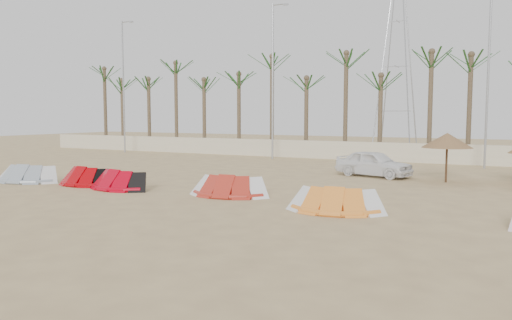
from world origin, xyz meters
The scene contains 14 objects.
ground centered at (0.00, 0.00, 0.00)m, with size 120.00×120.00×0.00m, color tan.
boundary_wall centered at (0.00, 22.00, 0.65)m, with size 60.00×0.30×1.30m, color beige.
palm_line centered at (0.67, 23.50, 6.44)m, with size 52.00×4.00×7.70m.
lamp_a centered at (-19.96, 20.00, 5.77)m, with size 1.25×0.14×11.00m.
lamp_b centered at (-5.96, 20.00, 5.77)m, with size 1.25×0.14×11.00m.
lamp_c centered at (8.04, 20.00, 5.77)m, with size 1.25×0.14×11.00m.
pylon centered at (1.00, 28.00, 0.00)m, with size 3.00×3.00×14.00m, color #A5A8AD, non-canonical shape.
kite_grey centered at (-10.90, 3.59, 0.42)m, with size 3.41×2.09×0.90m.
kite_red_left centered at (-7.72, 4.14, 0.42)m, with size 2.97×1.65×0.90m.
kite_red_mid centered at (-5.47, 3.93, 0.42)m, with size 3.29×1.87×0.90m.
kite_red_right centered at (-0.28, 4.51, 0.42)m, with size 3.26×1.89×0.90m.
kite_orange centered at (4.48, 3.34, 0.42)m, with size 3.23×1.85×0.90m.
parasol_left centered at (6.75, 12.51, 1.99)m, with size 2.34×2.34×2.34m.
car centered at (3.14, 13.14, 0.68)m, with size 1.61×4.00×1.36m, color white.
Camera 1 is at (9.66, -12.41, 3.18)m, focal length 35.00 mm.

